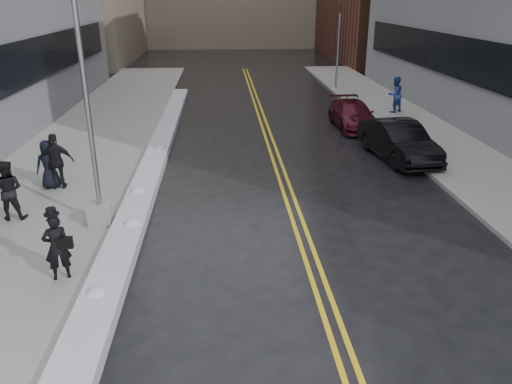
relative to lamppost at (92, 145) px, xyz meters
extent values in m
plane|color=black|center=(3.30, -2.00, -2.53)|extent=(160.00, 160.00, 0.00)
cube|color=gray|center=(-2.45, 8.00, -2.46)|extent=(5.50, 50.00, 0.15)
cube|color=gray|center=(13.30, 8.00, -2.46)|extent=(4.00, 50.00, 0.15)
cube|color=gold|center=(5.65, 8.00, -2.53)|extent=(0.12, 50.00, 0.01)
cube|color=gold|center=(5.95, 8.00, -2.53)|extent=(0.12, 50.00, 0.01)
cube|color=silver|center=(0.85, 6.00, -2.36)|extent=(0.90, 30.00, 0.34)
cube|color=gray|center=(0.00, 0.00, -2.08)|extent=(0.65, 0.65, 0.60)
cylinder|color=gray|center=(0.00, 0.00, 1.72)|extent=(0.14, 0.14, 7.00)
cylinder|color=maroon|center=(12.30, 8.00, -2.08)|extent=(0.24, 0.24, 0.60)
sphere|color=maroon|center=(12.30, 8.00, -1.78)|extent=(0.26, 0.26, 0.26)
cylinder|color=maroon|center=(12.30, 8.00, -2.03)|extent=(0.25, 0.10, 0.10)
cylinder|color=gray|center=(11.80, 22.00, 0.12)|extent=(0.14, 0.14, 5.00)
imported|color=#594C0C|center=(11.80, 22.00, 3.12)|extent=(0.16, 0.20, 1.00)
imported|color=black|center=(-0.29, -3.01, -1.56)|extent=(0.70, 0.58, 1.64)
imported|color=black|center=(-2.73, 0.53, -1.48)|extent=(0.93, 0.75, 1.81)
imported|color=black|center=(-2.34, 3.05, -1.54)|extent=(0.98, 0.86, 1.69)
imported|color=black|center=(-2.04, 2.98, -1.42)|extent=(1.18, 0.59, 1.93)
imported|color=navy|center=(13.31, 13.84, -1.40)|extent=(1.19, 1.09, 1.97)
imported|color=black|center=(10.80, 5.79, -1.75)|extent=(2.28, 4.95, 1.57)
imported|color=#3F0A17|center=(10.26, 11.12, -1.87)|extent=(1.92, 4.59, 1.32)
camera|label=1|loc=(3.59, -13.51, 3.87)|focal=35.00mm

